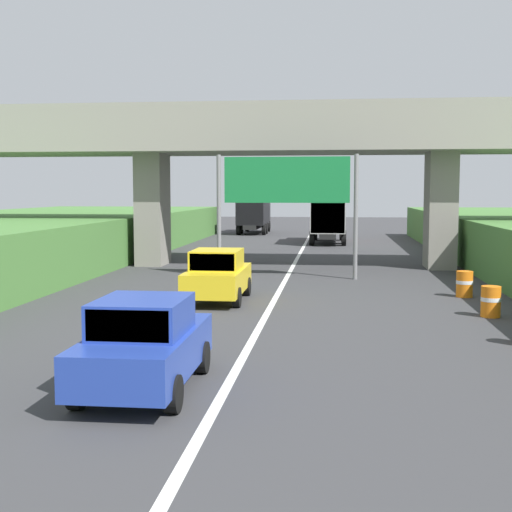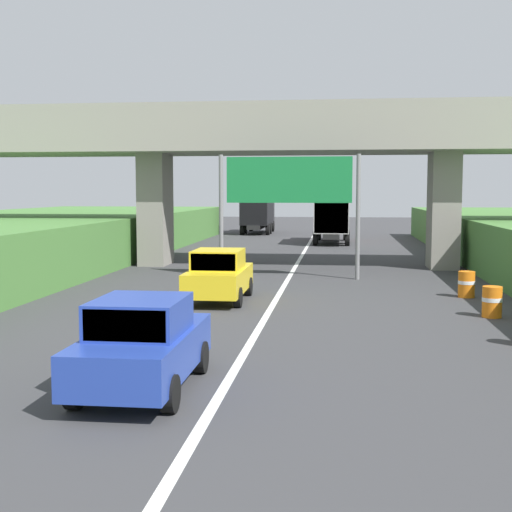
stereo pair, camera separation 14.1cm
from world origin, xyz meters
The scene contains 9 objects.
lane_centre_stripe centered at (0.00, 28.64, 0.00)m, with size 0.20×97.28×0.01m, color white.
overpass_bridge centered at (0.00, 35.80, 5.76)m, with size 40.00×4.80×7.66m.
overhead_highway_sign centered at (0.00, 31.10, 3.79)m, with size 5.88×0.18×5.16m.
truck_red centered at (1.56, 51.15, 1.93)m, with size 2.44×7.30×3.44m.
truck_black centered at (-4.88, 61.82, 1.93)m, with size 2.44×7.30×3.44m.
car_yellow centered at (-1.86, 24.81, 0.86)m, with size 1.86×4.10×1.72m.
car_blue centered at (-1.46, 14.40, 0.86)m, with size 1.86×4.10×1.72m.
construction_barrel_4 centered at (6.51, 22.80, 0.46)m, with size 0.57×0.57×0.90m.
construction_barrel_5 centered at (6.45, 26.61, 0.46)m, with size 0.57×0.57×0.90m.
Camera 1 is at (1.96, 2.22, 3.65)m, focal length 48.82 mm.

